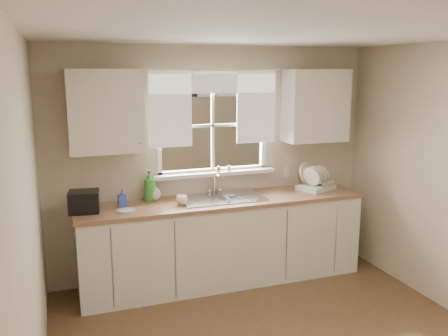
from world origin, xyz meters
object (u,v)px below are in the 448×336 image
object	(u,v)px
dish_rack	(315,182)
black_appliance	(84,202)
soap_bottle_a	(149,186)
cup	(182,200)

from	to	relation	value
dish_rack	black_appliance	size ratio (longest dim) A/B	1.69
black_appliance	soap_bottle_a	bearing A→B (deg)	22.86
soap_bottle_a	cup	bearing A→B (deg)	-48.20
dish_rack	cup	world-z (taller)	dish_rack
soap_bottle_a	black_appliance	distance (m)	0.69
dish_rack	cup	xyz separation A→B (m)	(-1.59, -0.11, -0.03)
soap_bottle_a	black_appliance	size ratio (longest dim) A/B	1.13
soap_bottle_a	dish_rack	bearing A→B (deg)	-10.67
dish_rack	soap_bottle_a	bearing A→B (deg)	175.84
soap_bottle_a	black_appliance	xyz separation A→B (m)	(-0.66, -0.19, -0.06)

